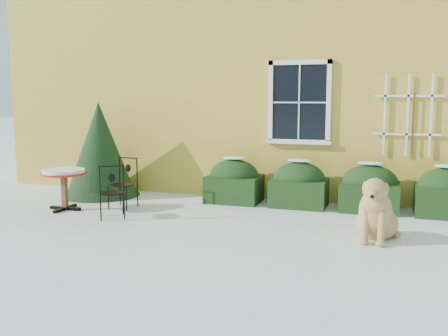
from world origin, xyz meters
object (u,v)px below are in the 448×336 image
(patio_chair_near, at_px, (112,191))
(patio_chair_far, at_px, (124,183))
(evergreen_shrub, at_px, (100,158))
(dog, at_px, (376,214))
(bistro_table, at_px, (64,176))

(patio_chair_near, height_order, patio_chair_far, patio_chair_far)
(evergreen_shrub, xyz_separation_m, dog, (5.65, -1.73, -0.41))
(evergreen_shrub, bearing_deg, dog, -16.98)
(evergreen_shrub, height_order, dog, evergreen_shrub)
(evergreen_shrub, height_order, patio_chair_far, evergreen_shrub)
(bistro_table, height_order, dog, dog)
(patio_chair_far, distance_m, dog, 4.67)
(bistro_table, relative_size, dog, 0.77)
(bistro_table, bearing_deg, patio_chair_near, -14.29)
(patio_chair_near, distance_m, patio_chair_far, 0.88)
(bistro_table, bearing_deg, dog, -3.13)
(patio_chair_far, bearing_deg, evergreen_shrub, 143.64)
(bistro_table, bearing_deg, patio_chair_far, 30.45)
(patio_chair_near, xyz_separation_m, dog, (4.35, -0.00, -0.08))
(dog, bearing_deg, patio_chair_near, -173.57)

